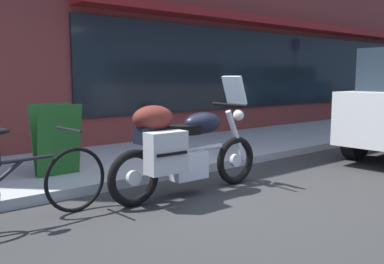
% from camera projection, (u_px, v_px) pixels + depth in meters
% --- Properties ---
extents(ground_plane, '(80.00, 80.00, 0.00)m').
position_uv_depth(ground_plane, '(229.00, 199.00, 4.70)').
color(ground_plane, '#2E2E2E').
extents(touring_motorcycle, '(2.12, 0.66, 1.39)m').
position_uv_depth(touring_motorcycle, '(182.00, 145.00, 4.71)').
color(touring_motorcycle, black).
rests_on(touring_motorcycle, ground_plane).
extents(parked_bicycle, '(1.74, 0.48, 0.93)m').
position_uv_depth(parked_bicycle, '(22.00, 186.00, 3.82)').
color(parked_bicycle, black).
rests_on(parked_bicycle, ground_plane).
extents(sandwich_board_sign, '(0.55, 0.41, 0.91)m').
position_uv_depth(sandwich_board_sign, '(56.00, 139.00, 5.28)').
color(sandwich_board_sign, '#1E511E').
rests_on(sandwich_board_sign, sidewalk_curb).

